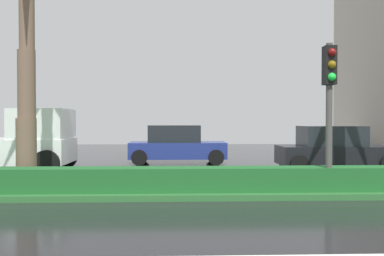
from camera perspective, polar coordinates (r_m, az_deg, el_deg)
ground_plane at (r=12.94m, az=1.59°, el=-7.77°), size 90.00×42.00×0.10m
median_strip at (r=11.93m, az=1.90°, el=-7.91°), size 85.50×4.00×0.15m
median_hedge at (r=10.49m, az=2.43°, el=-7.07°), size 76.50×0.70×0.60m
traffic_signal_median_right at (r=10.80m, az=18.45°, el=5.04°), size 0.28×0.43×3.69m
car_in_traffic_leading at (r=18.63m, az=-2.13°, el=-2.37°), size 4.30×2.02×1.72m
car_in_traffic_second at (r=16.82m, az=18.96°, el=-2.79°), size 4.30×2.02×1.72m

